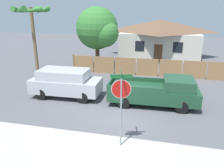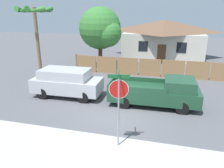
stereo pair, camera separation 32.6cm
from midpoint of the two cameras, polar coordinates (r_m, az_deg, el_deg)
name	(u,v)px [view 1 (the left image)]	position (r m, az deg, el deg)	size (l,w,h in m)	color
ground_plane	(117,116)	(12.01, 0.58, -8.35)	(80.00, 80.00, 0.00)	#56565B
sidewalk_strip	(99,157)	(9.05, -4.62, -18.46)	(36.00, 3.20, 0.01)	#B2B2AD
wooden_fence	(147,67)	(19.21, 8.72, 4.33)	(13.75, 0.12, 1.62)	#997047
house	(160,38)	(27.65, 11.98, 11.73)	(9.64, 7.57, 4.43)	beige
oak_tree	(99,29)	(21.16, -3.98, 14.05)	(4.15, 3.96, 5.83)	brown
palm_tree	(32,17)	(19.65, -20.73, 16.17)	(2.84, 3.05, 5.79)	brown
red_suv	(66,82)	(14.60, -12.66, 0.44)	(4.55, 1.99, 1.85)	#B7B7BC
orange_pickup	(157,91)	(13.29, 11.00, -1.93)	(5.32, 2.16, 1.75)	#1E472D
stop_sign	(121,96)	(8.61, 1.32, -3.15)	(0.85, 0.76, 3.32)	gray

